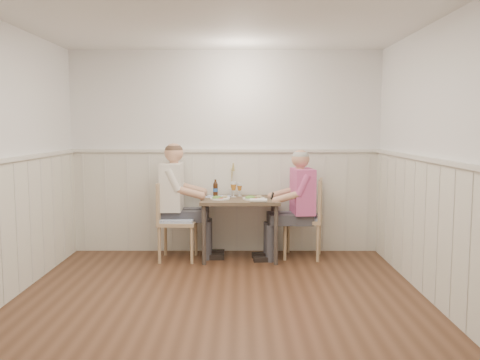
{
  "coord_description": "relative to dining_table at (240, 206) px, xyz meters",
  "views": [
    {
      "loc": [
        0.2,
        -4.33,
        1.63
      ],
      "look_at": [
        0.19,
        1.64,
        1.0
      ],
      "focal_mm": 38.0,
      "sensor_mm": 36.0,
      "label": 1
    }
  ],
  "objects": [
    {
      "name": "ground_plane",
      "position": [
        -0.19,
        -1.84,
        -0.65
      ],
      "size": [
        4.5,
        4.5,
        0.0
      ],
      "primitive_type": "plane",
      "color": "#4A2C1C"
    },
    {
      "name": "room_shell",
      "position": [
        -0.19,
        -1.84,
        0.87
      ],
      "size": [
        4.04,
        4.54,
        2.6
      ],
      "color": "white",
      "rests_on": "ground"
    },
    {
      "name": "wainscot",
      "position": [
        -0.19,
        -1.15,
        0.04
      ],
      "size": [
        4.0,
        4.49,
        1.34
      ],
      "color": "white",
      "rests_on": "ground"
    },
    {
      "name": "dining_table",
      "position": [
        0.0,
        0.0,
        0.0
      ],
      "size": [
        0.95,
        0.7,
        0.75
      ],
      "color": "#4C3E30",
      "rests_on": "ground"
    },
    {
      "name": "chair_right",
      "position": [
        0.84,
        0.05,
        -0.12
      ],
      "size": [
        0.54,
        0.54,
        0.98
      ],
      "color": "tan",
      "rests_on": "ground"
    },
    {
      "name": "chair_left",
      "position": [
        -0.82,
        -0.05,
        -0.13
      ],
      "size": [
        0.47,
        0.47,
        0.96
      ],
      "color": "tan",
      "rests_on": "ground"
    },
    {
      "name": "man_in_pink",
      "position": [
        0.72,
        -0.02,
        -0.07
      ],
      "size": [
        0.66,
        0.46,
        1.37
      ],
      "color": "#3F3F47",
      "rests_on": "ground"
    },
    {
      "name": "diner_cream",
      "position": [
        -0.8,
        0.04,
        -0.04
      ],
      "size": [
        0.67,
        0.47,
        1.45
      ],
      "color": "#3F3F47",
      "rests_on": "ground"
    },
    {
      "name": "plate_man",
      "position": [
        0.16,
        -0.07,
        0.12
      ],
      "size": [
        0.27,
        0.27,
        0.07
      ],
      "color": "white",
      "rests_on": "dining_table"
    },
    {
      "name": "plate_diner",
      "position": [
        -0.25,
        -0.06,
        0.12
      ],
      "size": [
        0.25,
        0.25,
        0.06
      ],
      "color": "white",
      "rests_on": "dining_table"
    },
    {
      "name": "beer_glass_a",
      "position": [
        -0.01,
        0.22,
        0.21
      ],
      "size": [
        0.06,
        0.06,
        0.16
      ],
      "color": "silver",
      "rests_on": "dining_table"
    },
    {
      "name": "beer_glass_b",
      "position": [
        -0.08,
        0.13,
        0.23
      ],
      "size": [
        0.08,
        0.08,
        0.19
      ],
      "color": "silver",
      "rests_on": "dining_table"
    },
    {
      "name": "beer_bottle",
      "position": [
        -0.31,
        0.18,
        0.2
      ],
      "size": [
        0.06,
        0.06,
        0.22
      ],
      "color": "black",
      "rests_on": "dining_table"
    },
    {
      "name": "rolled_napkin",
      "position": [
        0.22,
        -0.31,
        0.12
      ],
      "size": [
        0.21,
        0.06,
        0.04
      ],
      "color": "white",
      "rests_on": "dining_table"
    },
    {
      "name": "grass_vase",
      "position": [
        -0.12,
        0.3,
        0.3
      ],
      "size": [
        0.05,
        0.05,
        0.44
      ],
      "color": "silver",
      "rests_on": "dining_table"
    },
    {
      "name": "gingham_mat",
      "position": [
        -0.28,
        0.16,
        0.1
      ],
      "size": [
        0.34,
        0.3,
        0.01
      ],
      "color": "#617EC4",
      "rests_on": "dining_table"
    }
  ]
}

